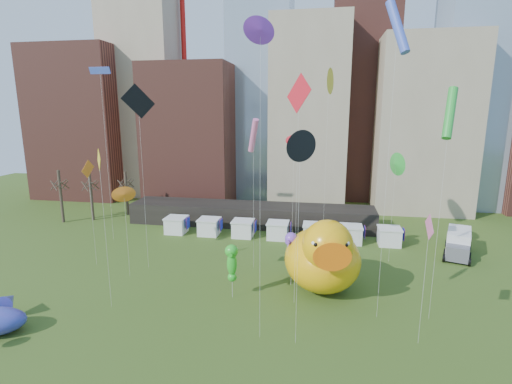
% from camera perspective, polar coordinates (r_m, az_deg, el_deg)
% --- Properties ---
extents(skyline, '(101.00, 23.00, 68.00)m').
position_cam_1_polar(skyline, '(76.69, 6.67, 14.77)').
color(skyline, brown).
rests_on(skyline, ground).
extents(pavilion, '(38.00, 6.00, 3.20)m').
position_cam_1_polar(pavilion, '(60.62, -0.78, -3.37)').
color(pavilion, black).
rests_on(pavilion, ground).
extents(vendor_tents, '(33.24, 2.80, 2.40)m').
position_cam_1_polar(vendor_tents, '(54.35, 3.27, -5.77)').
color(vendor_tents, white).
rests_on(vendor_tents, ground).
extents(bare_trees, '(8.44, 6.44, 8.50)m').
position_cam_1_polar(bare_trees, '(68.50, -23.08, -0.47)').
color(bare_trees, '#382B21').
rests_on(bare_trees, ground).
extents(big_duck, '(8.78, 10.90, 7.97)m').
position_cam_1_polar(big_duck, '(38.88, 9.94, -9.38)').
color(big_duck, '#F6AE0C').
rests_on(big_duck, ground).
extents(small_duck, '(3.77, 4.32, 3.04)m').
position_cam_1_polar(small_duck, '(40.65, 11.69, -11.92)').
color(small_duck, white).
rests_on(small_duck, ground).
extents(seahorse_green, '(1.36, 1.65, 5.41)m').
position_cam_1_polar(seahorse_green, '(36.99, -3.63, -10.02)').
color(seahorse_green, silver).
rests_on(seahorse_green, ground).
extents(seahorse_purple, '(1.64, 1.86, 5.70)m').
position_cam_1_polar(seahorse_purple, '(39.53, 5.29, -8.20)').
color(seahorse_purple, silver).
rests_on(seahorse_purple, ground).
extents(box_truck, '(4.70, 7.55, 3.02)m').
position_cam_1_polar(box_truck, '(54.51, 27.78, -6.66)').
color(box_truck, white).
rests_on(box_truck, ground).
extents(kite_0, '(1.21, 0.28, 15.23)m').
position_cam_1_polar(kite_0, '(40.29, 5.64, 7.40)').
color(kite_0, silver).
rests_on(kite_0, ground).
extents(kite_1, '(0.16, 1.90, 10.38)m').
position_cam_1_polar(kite_1, '(30.82, 24.27, -5.11)').
color(kite_1, silver).
rests_on(kite_1, ground).
extents(kite_2, '(1.48, 2.00, 16.43)m').
position_cam_1_polar(kite_2, '(27.06, 6.56, 6.75)').
color(kite_2, silver).
rests_on(kite_2, ground).
extents(kite_3, '(1.51, 2.50, 19.57)m').
position_cam_1_polar(kite_3, '(33.86, 26.79, 10.37)').
color(kite_3, silver).
rests_on(kite_3, ground).
extents(kite_4, '(0.89, 2.91, 22.33)m').
position_cam_1_polar(kite_4, '(45.44, 10.73, 15.81)').
color(kite_4, silver).
rests_on(kite_4, ground).
extents(kite_5, '(2.11, 2.34, 25.93)m').
position_cam_1_polar(kite_5, '(33.06, 20.24, 21.93)').
color(kite_5, silver).
rests_on(kite_5, ground).
extents(kite_6, '(0.29, 2.03, 12.33)m').
position_cam_1_polar(kite_6, '(46.84, -23.62, 2.84)').
color(kite_6, silver).
rests_on(kite_6, ground).
extents(kite_7, '(1.37, 1.55, 23.94)m').
position_cam_1_polar(kite_7, '(28.05, 0.65, 22.70)').
color(kite_7, silver).
rests_on(kite_7, ground).
extents(kite_8, '(2.20, 2.50, 20.76)m').
position_cam_1_polar(kite_8, '(33.36, 6.35, 13.83)').
color(kite_8, silver).
rests_on(kite_8, ground).
extents(kite_9, '(1.63, 2.20, 16.91)m').
position_cam_1_polar(kite_9, '(41.64, -0.39, 8.34)').
color(kite_9, silver).
rests_on(kite_9, ground).
extents(kite_10, '(2.62, 2.52, 20.45)m').
position_cam_1_polar(kite_10, '(43.28, -17.04, 12.44)').
color(kite_10, silver).
rests_on(kite_10, ground).
extents(kite_11, '(1.00, 2.58, 13.04)m').
position_cam_1_polar(kite_11, '(46.34, 20.02, 3.90)').
color(kite_11, silver).
rests_on(kite_11, ground).
extents(kite_12, '(1.23, 1.53, 14.58)m').
position_cam_1_polar(kite_12, '(35.44, -22.19, 3.79)').
color(kite_12, silver).
rests_on(kite_12, ground).
extents(kite_13, '(2.81, 0.42, 23.12)m').
position_cam_1_polar(kite_13, '(55.33, -22.12, 16.12)').
color(kite_13, silver).
rests_on(kite_13, ground).
extents(kite_14, '(1.42, 1.17, 9.94)m').
position_cam_1_polar(kite_14, '(42.42, -18.98, -0.36)').
color(kite_14, silver).
rests_on(kite_14, ground).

